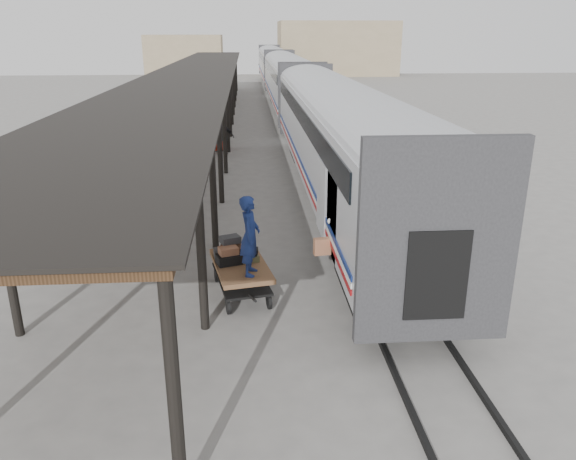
# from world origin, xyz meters

# --- Properties ---
(ground) EXTENTS (160.00, 160.00, 0.00)m
(ground) POSITION_xyz_m (0.00, 0.00, 0.00)
(ground) COLOR slate
(ground) RESTS_ON ground
(train) EXTENTS (3.45, 76.01, 4.01)m
(train) POSITION_xyz_m (3.19, 33.79, 2.69)
(train) COLOR silver
(train) RESTS_ON ground
(canopy) EXTENTS (4.90, 64.30, 4.15)m
(canopy) POSITION_xyz_m (-3.40, 24.00, 4.00)
(canopy) COLOR #422B19
(canopy) RESTS_ON ground
(rails) EXTENTS (1.54, 150.00, 0.12)m
(rails) POSITION_xyz_m (3.20, 34.00, 0.06)
(rails) COLOR black
(rails) RESTS_ON ground
(building_far) EXTENTS (18.00, 10.00, 8.00)m
(building_far) POSITION_xyz_m (14.00, 78.00, 4.00)
(building_far) COLOR tan
(building_far) RESTS_ON ground
(building_left) EXTENTS (12.00, 8.00, 6.00)m
(building_left) POSITION_xyz_m (-10.00, 82.00, 3.00)
(building_left) COLOR tan
(building_left) RESTS_ON ground
(baggage_cart) EXTENTS (1.69, 2.60, 0.86)m
(baggage_cart) POSITION_xyz_m (-0.53, -0.32, 0.65)
(baggage_cart) COLOR brown
(baggage_cart) RESTS_ON ground
(suitcase_stack) EXTENTS (1.19, 1.21, 0.59)m
(suitcase_stack) POSITION_xyz_m (-0.70, -0.01, 1.06)
(suitcase_stack) COLOR #313133
(suitcase_stack) RESTS_ON baggage_cart
(luggage_tug) EXTENTS (1.10, 1.49, 1.18)m
(luggage_tug) POSITION_xyz_m (-2.15, 18.67, 0.54)
(luggage_tug) COLOR maroon
(luggage_tug) RESTS_ON ground
(porter) EXTENTS (0.57, 0.77, 1.95)m
(porter) POSITION_xyz_m (-0.28, -0.97, 1.84)
(porter) COLOR navy
(porter) RESTS_ON baggage_cart
(pedestrian) EXTENTS (1.16, 0.49, 1.98)m
(pedestrian) POSITION_xyz_m (-1.59, 17.12, 0.99)
(pedestrian) COLOR black
(pedestrian) RESTS_ON ground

